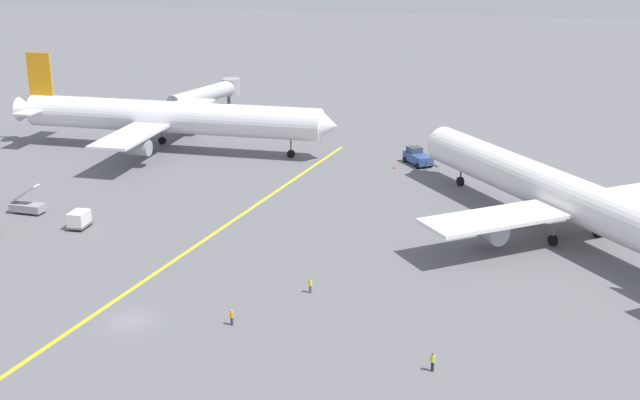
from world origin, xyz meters
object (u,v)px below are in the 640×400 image
(ground_crew_ramp_agent_by_cones, at_px, (433,361))
(jet_bridge, at_px, (209,93))
(airliner_at_gate_left, at_px, (169,118))
(ground_crew_wing_walker_right, at_px, (232,317))
(gse_stair_truck_yellow, at_px, (27,206))
(airliner_being_pushed, at_px, (561,195))
(ground_crew_marshaller_foreground, at_px, (310,285))
(pushback_tug, at_px, (417,157))
(traffic_cone_wingtip_port, at_px, (394,166))
(gse_container_dolly_flat, at_px, (79,219))

(ground_crew_ramp_agent_by_cones, bearing_deg, jet_bridge, 122.04)
(airliner_at_gate_left, bearing_deg, ground_crew_ramp_agent_by_cones, -49.86)
(ground_crew_wing_walker_right, xyz_separation_m, jet_bridge, (-37.65, 87.75, 3.25))
(gse_stair_truck_yellow, relative_size, jet_bridge, 0.22)
(airliner_being_pushed, relative_size, ground_crew_marshaller_foreground, 31.34)
(airliner_at_gate_left, distance_m, gse_stair_truck_yellow, 35.54)
(pushback_tug, height_order, traffic_cone_wingtip_port, pushback_tug)
(airliner_being_pushed, xyz_separation_m, ground_crew_ramp_agent_by_cones, (-10.60, -37.66, -4.05))
(gse_container_dolly_flat, bearing_deg, ground_crew_ramp_agent_by_cones, -26.82)
(pushback_tug, xyz_separation_m, gse_stair_truck_yellow, (-46.37, -36.83, -0.21))
(airliner_being_pushed, distance_m, pushback_tug, 34.42)
(airliner_being_pushed, bearing_deg, traffic_cone_wingtip_port, 136.41)
(airliner_being_pushed, xyz_separation_m, gse_stair_truck_yellow, (-67.87, -10.21, -3.93))
(ground_crew_marshaller_foreground, xyz_separation_m, jet_bridge, (-42.91, 78.73, 3.26))
(ground_crew_ramp_agent_by_cones, bearing_deg, ground_crew_wing_walker_right, 169.24)
(traffic_cone_wingtip_port, relative_size, jet_bridge, 0.03)
(ground_crew_ramp_agent_by_cones, height_order, ground_crew_wing_walker_right, ground_crew_ramp_agent_by_cones)
(ground_crew_ramp_agent_by_cones, relative_size, ground_crew_wing_walker_right, 1.09)
(jet_bridge, bearing_deg, pushback_tug, -30.40)
(ground_crew_marshaller_foreground, relative_size, jet_bridge, 0.07)
(ground_crew_wing_walker_right, bearing_deg, gse_container_dolly_flat, 144.01)
(gse_container_dolly_flat, bearing_deg, airliner_being_pushed, 13.11)
(airliner_being_pushed, distance_m, traffic_cone_wingtip_port, 34.33)
(ground_crew_marshaller_foreground, bearing_deg, airliner_at_gate_left, 127.62)
(airliner_being_pushed, distance_m, ground_crew_wing_walker_right, 45.62)
(airliner_at_gate_left, relative_size, ground_crew_marshaller_foreground, 36.49)
(airliner_being_pushed, height_order, gse_container_dolly_flat, airliner_being_pushed)
(airliner_at_gate_left, xyz_separation_m, airliner_being_pushed, (63.21, -24.72, -0.67))
(pushback_tug, relative_size, traffic_cone_wingtip_port, 13.01)
(gse_stair_truck_yellow, height_order, traffic_cone_wingtip_port, gse_stair_truck_yellow)
(airliner_at_gate_left, distance_m, gse_container_dolly_flat, 38.87)
(gse_stair_truck_yellow, distance_m, ground_crew_wing_walker_right, 44.51)
(pushback_tug, height_order, gse_container_dolly_flat, pushback_tug)
(pushback_tug, height_order, jet_bridge, jet_bridge)
(gse_stair_truck_yellow, distance_m, ground_crew_marshaller_foreground, 45.37)
(gse_stair_truck_yellow, distance_m, ground_crew_ramp_agent_by_cones, 63.51)
(airliner_being_pushed, height_order, traffic_cone_wingtip_port, airliner_being_pushed)
(airliner_at_gate_left, distance_m, ground_crew_ramp_agent_by_cones, 81.74)
(traffic_cone_wingtip_port, height_order, jet_bridge, jet_bridge)
(airliner_at_gate_left, xyz_separation_m, ground_crew_marshaller_foreground, (38.25, -49.64, -4.82))
(gse_container_dolly_flat, distance_m, ground_crew_ramp_agent_by_cones, 53.40)
(gse_stair_truck_yellow, xyz_separation_m, traffic_cone_wingtip_port, (43.24, 33.66, -0.75))
(pushback_tug, distance_m, ground_crew_ramp_agent_by_cones, 65.20)
(airliner_at_gate_left, height_order, airliner_being_pushed, airliner_at_gate_left)
(jet_bridge, bearing_deg, gse_container_dolly_flat, -81.89)
(gse_container_dolly_flat, bearing_deg, ground_crew_marshaller_foreground, -18.81)
(ground_crew_ramp_agent_by_cones, bearing_deg, ground_crew_marshaller_foreground, 138.38)
(traffic_cone_wingtip_port, bearing_deg, airliner_being_pushed, -43.59)
(gse_stair_truck_yellow, bearing_deg, ground_crew_ramp_agent_by_cones, -25.61)
(airliner_at_gate_left, bearing_deg, gse_container_dolly_flat, -82.63)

